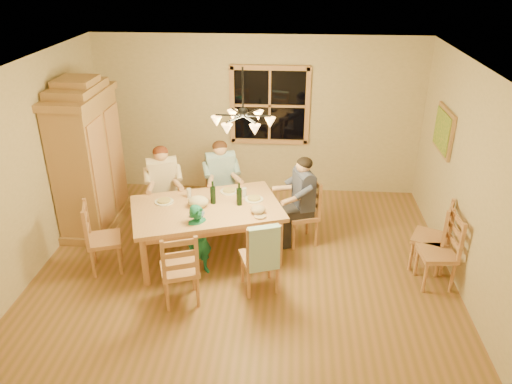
# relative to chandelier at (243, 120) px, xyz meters

# --- Properties ---
(floor) EXTENTS (5.50, 5.50, 0.00)m
(floor) POSITION_rel_chandelier_xyz_m (0.00, 0.00, -2.08)
(floor) COLOR olive
(floor) RESTS_ON ground
(ceiling) EXTENTS (5.50, 5.00, 0.02)m
(ceiling) POSITION_rel_chandelier_xyz_m (0.00, 0.00, 0.62)
(ceiling) COLOR white
(ceiling) RESTS_ON wall_back
(wall_back) EXTENTS (5.50, 0.02, 2.70)m
(wall_back) POSITION_rel_chandelier_xyz_m (0.00, 2.50, -0.73)
(wall_back) COLOR #C1B088
(wall_back) RESTS_ON floor
(wall_left) EXTENTS (0.02, 5.00, 2.70)m
(wall_left) POSITION_rel_chandelier_xyz_m (-2.75, 0.00, -0.73)
(wall_left) COLOR #C1B088
(wall_left) RESTS_ON floor
(wall_right) EXTENTS (0.02, 5.00, 2.70)m
(wall_right) POSITION_rel_chandelier_xyz_m (2.75, 0.00, -0.73)
(wall_right) COLOR #C1B088
(wall_right) RESTS_ON floor
(window) EXTENTS (1.30, 0.06, 1.30)m
(window) POSITION_rel_chandelier_xyz_m (0.20, 2.47, -0.53)
(window) COLOR black
(window) RESTS_ON wall_back
(painting) EXTENTS (0.06, 0.78, 0.64)m
(painting) POSITION_rel_chandelier_xyz_m (2.71, 1.20, -0.48)
(painting) COLOR #A77D48
(painting) RESTS_ON wall_right
(chandelier) EXTENTS (0.77, 0.68, 0.71)m
(chandelier) POSITION_rel_chandelier_xyz_m (0.00, 0.00, 0.00)
(chandelier) COLOR black
(chandelier) RESTS_ON ceiling
(armoire) EXTENTS (0.66, 1.40, 2.30)m
(armoire) POSITION_rel_chandelier_xyz_m (-2.42, 1.02, -1.02)
(armoire) COLOR #A77D48
(armoire) RESTS_ON floor
(dining_table) EXTENTS (2.26, 1.79, 0.76)m
(dining_table) POSITION_rel_chandelier_xyz_m (-0.54, 0.26, -1.41)
(dining_table) COLOR tan
(dining_table) RESTS_ON floor
(chair_far_left) EXTENTS (0.55, 0.54, 0.99)m
(chair_far_left) POSITION_rel_chandelier_xyz_m (-1.31, 0.98, -1.77)
(chair_far_left) COLOR #AD754C
(chair_far_left) RESTS_ON floor
(chair_far_right) EXTENTS (0.55, 0.54, 0.99)m
(chair_far_right) POSITION_rel_chandelier_xyz_m (-0.48, 1.27, -1.77)
(chair_far_right) COLOR #AD754C
(chair_far_right) RESTS_ON floor
(chair_near_left) EXTENTS (0.55, 0.54, 0.99)m
(chair_near_left) POSITION_rel_chandelier_xyz_m (-0.71, -0.78, -1.77)
(chair_near_left) COLOR #AD754C
(chair_near_left) RESTS_ON floor
(chair_near_right) EXTENTS (0.55, 0.54, 0.99)m
(chair_near_right) POSITION_rel_chandelier_xyz_m (0.23, -0.46, -1.77)
(chair_near_right) COLOR #AD754C
(chair_near_right) RESTS_ON floor
(chair_end_left) EXTENTS (0.54, 0.55, 0.99)m
(chair_end_left) POSITION_rel_chandelier_xyz_m (-1.84, -0.19, -1.77)
(chair_end_left) COLOR #AD754C
(chair_end_left) RESTS_ON floor
(chair_end_right) EXTENTS (0.54, 0.55, 0.99)m
(chair_end_right) POSITION_rel_chandelier_xyz_m (0.76, 0.71, -1.77)
(chair_end_right) COLOR #AD754C
(chair_end_right) RESTS_ON floor
(adult_woman) EXTENTS (0.50, 0.52, 0.87)m
(adult_woman) POSITION_rel_chandelier_xyz_m (-1.31, 0.98, -1.24)
(adult_woman) COLOR beige
(adult_woman) RESTS_ON floor
(adult_plaid_man) EXTENTS (0.50, 0.52, 0.87)m
(adult_plaid_man) POSITION_rel_chandelier_xyz_m (-0.48, 1.27, -1.24)
(adult_plaid_man) COLOR teal
(adult_plaid_man) RESTS_ON floor
(adult_slate_man) EXTENTS (0.52, 0.50, 0.87)m
(adult_slate_man) POSITION_rel_chandelier_xyz_m (0.76, 0.71, -1.24)
(adult_slate_man) COLOR #3A3E5D
(adult_slate_man) RESTS_ON floor
(towel) EXTENTS (0.39, 0.22, 0.58)m
(towel) POSITION_rel_chandelier_xyz_m (0.29, -0.64, -1.38)
(towel) COLOR #A9D5E5
(towel) RESTS_ON chair_near_right
(wine_bottle_a) EXTENTS (0.08, 0.08, 0.33)m
(wine_bottle_a) POSITION_rel_chandelier_xyz_m (-0.46, 0.37, -1.15)
(wine_bottle_a) COLOR black
(wine_bottle_a) RESTS_ON dining_table
(wine_bottle_b) EXTENTS (0.08, 0.08, 0.33)m
(wine_bottle_b) POSITION_rel_chandelier_xyz_m (-0.10, 0.35, -1.15)
(wine_bottle_b) COLOR black
(wine_bottle_b) RESTS_ON dining_table
(plate_woman) EXTENTS (0.26, 0.26, 0.02)m
(plate_woman) POSITION_rel_chandelier_xyz_m (-1.14, 0.34, -1.31)
(plate_woman) COLOR white
(plate_woman) RESTS_ON dining_table
(plate_plaid) EXTENTS (0.26, 0.26, 0.02)m
(plate_plaid) POSITION_rel_chandelier_xyz_m (-0.29, 0.74, -1.31)
(plate_plaid) COLOR white
(plate_plaid) RESTS_ON dining_table
(plate_slate) EXTENTS (0.26, 0.26, 0.02)m
(plate_slate) POSITION_rel_chandelier_xyz_m (0.09, 0.51, -1.31)
(plate_slate) COLOR white
(plate_slate) RESTS_ON dining_table
(wine_glass_a) EXTENTS (0.06, 0.06, 0.14)m
(wine_glass_a) POSITION_rel_chandelier_xyz_m (-0.82, 0.51, -1.25)
(wine_glass_a) COLOR silver
(wine_glass_a) RESTS_ON dining_table
(wine_glass_b) EXTENTS (0.06, 0.06, 0.14)m
(wine_glass_b) POSITION_rel_chandelier_xyz_m (-0.06, 0.59, -1.25)
(wine_glass_b) COLOR silver
(wine_glass_b) RESTS_ON dining_table
(cap) EXTENTS (0.20, 0.20, 0.11)m
(cap) POSITION_rel_chandelier_xyz_m (0.17, 0.13, -1.26)
(cap) COLOR tan
(cap) RESTS_ON dining_table
(napkin) EXTENTS (0.22, 0.19, 0.03)m
(napkin) POSITION_rel_chandelier_xyz_m (-0.62, 0.01, -1.30)
(napkin) COLOR slate
(napkin) RESTS_ON dining_table
(cloth_bundle) EXTENTS (0.28, 0.22, 0.15)m
(cloth_bundle) POSITION_rel_chandelier_xyz_m (-0.65, 0.25, -1.24)
(cloth_bundle) COLOR #C3B58D
(cloth_bundle) RESTS_ON dining_table
(child) EXTENTS (0.43, 0.41, 1.00)m
(child) POSITION_rel_chandelier_xyz_m (-0.57, -0.19, -1.58)
(child) COLOR #19715A
(child) RESTS_ON floor
(chair_spare_front) EXTENTS (0.45, 0.47, 0.99)m
(chair_spare_front) POSITION_rel_chandelier_xyz_m (2.45, -0.21, -1.77)
(chair_spare_front) COLOR #AD754C
(chair_spare_front) RESTS_ON floor
(chair_spare_back) EXTENTS (0.56, 0.57, 0.99)m
(chair_spare_back) POSITION_rel_chandelier_xyz_m (2.45, 0.18, -1.77)
(chair_spare_back) COLOR #AD754C
(chair_spare_back) RESTS_ON floor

